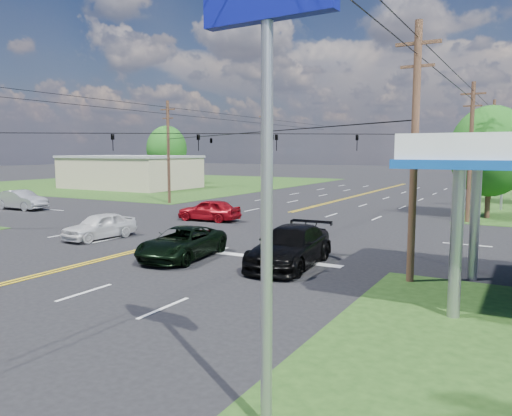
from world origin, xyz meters
The scene contains 20 objects.
ground centered at (0.00, 12.00, 0.00)m, with size 280.00×280.00×0.00m, color black.
grass_nw centered at (-35.00, 44.00, 0.00)m, with size 46.00×48.00×0.03m, color #1C3B13.
stop_bar centered at (5.00, 4.00, 0.00)m, with size 10.00×0.50×0.02m, color silver.
retail_nw centered at (-30.00, 34.00, 2.00)m, with size 16.00×11.00×4.00m, color tan.
pole_se centered at (13.00, 3.00, 4.92)m, with size 1.60×0.28×9.50m.
pole_nw centered at (-13.00, 21.00, 4.92)m, with size 1.60×0.28×9.50m.
pole_ne centered at (13.00, 21.00, 4.92)m, with size 1.60×0.28×9.50m.
pole_left_far centered at (-13.00, 40.00, 5.17)m, with size 1.60×0.28×10.00m.
pole_right_far centered at (13.00, 40.00, 5.17)m, with size 1.60×0.28×10.00m.
span_wire_signals centered at (0.00, 12.00, 6.00)m, with size 26.00×18.00×1.13m.
power_lines centered at (0.00, 10.00, 8.60)m, with size 26.04×100.00×0.64m.
tree_right_a centered at (14.00, 24.00, 4.87)m, with size 5.70×5.70×8.18m.
tree_far_l centered at (-32.00, 44.00, 5.19)m, with size 6.08×6.08×8.72m.
pickup_dkgreen centered at (3.00, 2.14, 0.71)m, with size 2.37×5.14×1.43m, color black.
suv_black centered at (7.97, 3.18, 0.84)m, with size 2.36×5.81×1.69m, color black.
pickup_white centered at (-4.17, 4.00, 0.73)m, with size 1.72×4.27×1.45m, color silver.
sedan_silver centered at (-20.61, 10.93, 0.81)m, with size 1.71×4.91×1.62m, color #AAAAAE.
sedan_red centered at (-2.97, 13.00, 0.76)m, with size 1.80×4.48×1.53m, color maroon.
polesign_se centered at (13.00, -8.48, 6.46)m, with size 2.40×0.40×8.15m.
polesign_ne centered at (14.60, 30.00, 5.35)m, with size 1.95×0.46×7.05m.
Camera 1 is at (16.86, -15.76, 4.88)m, focal length 35.00 mm.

